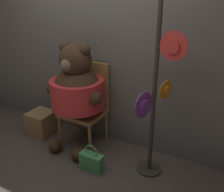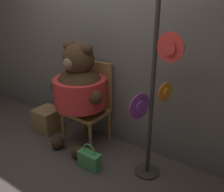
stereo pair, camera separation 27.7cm
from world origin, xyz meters
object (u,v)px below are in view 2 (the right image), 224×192
at_px(teddy_bear, 80,89).
at_px(handbag_on_ground, 90,160).
at_px(chair, 90,101).
at_px(hat_display_rack, 153,104).

bearing_deg(teddy_bear, handbag_on_ground, -39.74).
relative_size(chair, teddy_bear, 0.79).
bearing_deg(handbag_on_ground, chair, 127.59).
distance_m(teddy_bear, handbag_on_ground, 0.85).
xyz_separation_m(chair, hat_display_rack, (1.00, -0.22, 0.30)).
bearing_deg(teddy_bear, hat_display_rack, -2.75).
height_order(teddy_bear, handbag_on_ground, teddy_bear).
bearing_deg(hat_display_rack, teddy_bear, 177.25).
xyz_separation_m(hat_display_rack, handbag_on_ground, (-0.60, -0.29, -0.75)).
relative_size(chair, hat_display_rack, 0.58).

